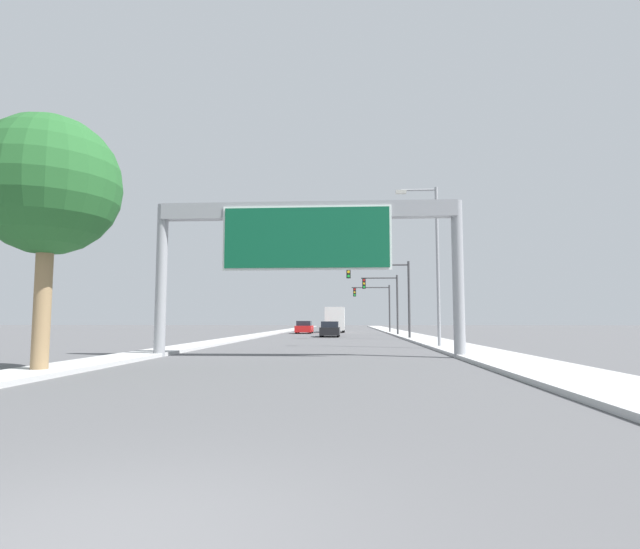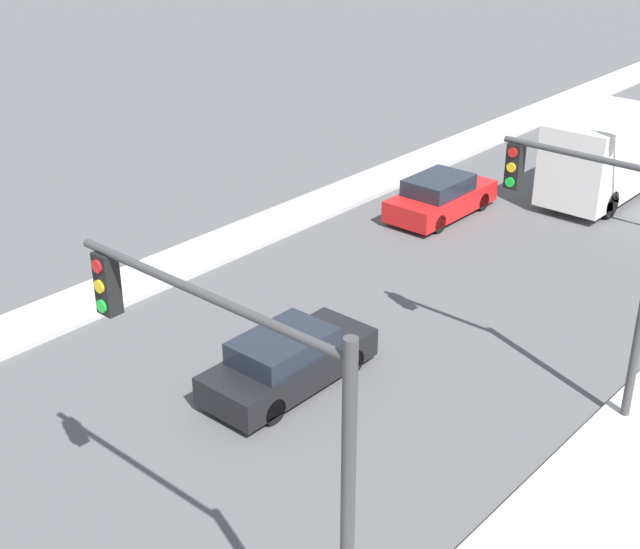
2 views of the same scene
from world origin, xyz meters
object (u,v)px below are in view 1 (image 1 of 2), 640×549
car_mid_center (304,328)px  palm_tree_foreground (48,186)px  car_near_left (330,330)px  street_lamp_right (433,253)px  traffic_light_mid_block (386,295)px  traffic_light_far_intersection (377,300)px  sign_gantry (307,236)px  truck_box_primary (335,320)px  traffic_light_near_intersection (388,286)px

car_mid_center → palm_tree_foreground: bearing=-94.8°
car_near_left → street_lamp_right: (6.58, -18.97, 4.68)m
car_mid_center → palm_tree_foreground: size_ratio=0.57×
traffic_light_mid_block → traffic_light_far_intersection: bearing=92.2°
sign_gantry → truck_box_primary: sign_gantry is taller
traffic_light_near_intersection → palm_tree_foreground: (-12.29, -27.12, 1.20)m
truck_box_primary → street_lamp_right: street_lamp_right is taller
sign_gantry → traffic_light_far_intersection: sign_gantry is taller
truck_box_primary → car_mid_center: bearing=-121.2°
traffic_light_far_intersection → palm_tree_foreground: size_ratio=0.75×
sign_gantry → traffic_light_mid_block: size_ratio=2.16×
sign_gantry → car_mid_center: size_ratio=3.00×
street_lamp_right → palm_tree_foreground: bearing=-134.4°
car_near_left → traffic_light_far_intersection: (5.20, 14.00, 3.31)m
traffic_light_near_intersection → street_lamp_right: bearing=-83.0°
traffic_light_mid_block → palm_tree_foreground: palm_tree_foreground is taller
car_near_left → street_lamp_right: size_ratio=0.50×
sign_gantry → traffic_light_far_intersection: (5.20, 40.11, -1.21)m
car_near_left → sign_gantry: bearing=-90.0°
palm_tree_foreground → traffic_light_near_intersection: bearing=65.6°
car_near_left → palm_tree_foreground: palm_tree_foreground is taller
truck_box_primary → palm_tree_foreground: palm_tree_foreground is taller
traffic_light_mid_block → traffic_light_far_intersection: traffic_light_mid_block is taller
car_near_left → car_mid_center: 12.14m
car_mid_center → traffic_light_near_intersection: bearing=-64.2°
traffic_light_near_intersection → traffic_light_mid_block: size_ratio=1.04×
sign_gantry → traffic_light_near_intersection: (5.00, 20.11, -0.79)m
sign_gantry → traffic_light_mid_block: 30.64m
truck_box_primary → traffic_light_near_intersection: traffic_light_near_intersection is taller
sign_gantry → car_near_left: sign_gantry is taller
traffic_light_far_intersection → street_lamp_right: 33.03m
car_mid_center → traffic_light_near_intersection: traffic_light_near_intersection is taller
palm_tree_foreground → car_near_left: bearing=77.6°
car_mid_center → truck_box_primary: bearing=58.8°
traffic_light_mid_block → street_lamp_right: (1.00, -22.97, 1.23)m
truck_box_primary → traffic_light_far_intersection: 6.66m
sign_gantry → traffic_light_far_intersection: bearing=82.6°
palm_tree_foreground → street_lamp_right: street_lamp_right is taller
car_near_left → truck_box_primary: truck_box_primary is taller
traffic_light_near_intersection → street_lamp_right: 13.10m
truck_box_primary → sign_gantry: bearing=-90.0°
sign_gantry → traffic_light_near_intersection: bearing=76.0°
palm_tree_foreground → street_lamp_right: 19.81m
truck_box_primary → traffic_light_mid_block: size_ratio=1.20×
traffic_light_mid_block → sign_gantry: bearing=-100.5°
traffic_light_mid_block → traffic_light_far_intersection: 10.01m
traffic_light_mid_block → traffic_light_near_intersection: bearing=-93.3°
truck_box_primary → car_near_left: bearing=-90.0°
car_mid_center → traffic_light_mid_block: traffic_light_mid_block is taller
street_lamp_right → traffic_light_near_intersection: bearing=97.0°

